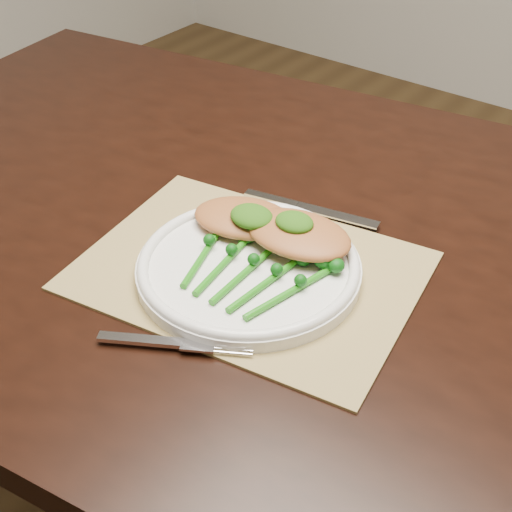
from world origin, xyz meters
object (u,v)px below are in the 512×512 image
Objects in this scene: dinner_plate at (249,266)px; broccolini_bundle at (244,273)px; chicken_fillet_left at (244,218)px; placemat at (249,271)px; dining_table at (302,428)px.

broccolini_bundle is (0.01, -0.02, 0.01)m from dinner_plate.
chicken_fillet_left reaches higher than dinner_plate.
dinner_plate is 0.03m from broccolini_bundle.
dinner_plate is at bearing -63.00° from placemat.
broccolini_bundle is at bearing -70.70° from placemat.
broccolini_bundle is at bearing -102.96° from dining_table.
placemat is 3.06× the size of chicken_fillet_left.
dinner_plate reaches higher than placemat.
chicken_fillet_left reaches higher than dining_table.
placemat is at bearing -66.72° from chicken_fillet_left.
dining_table is 0.39m from placemat.
dining_table is 6.38× the size of dinner_plate.
chicken_fillet_left is (-0.05, 0.06, 0.02)m from dinner_plate.
dining_table is 4.32× the size of placemat.
broccolini_bundle is (-0.01, -0.13, 0.40)m from dining_table.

